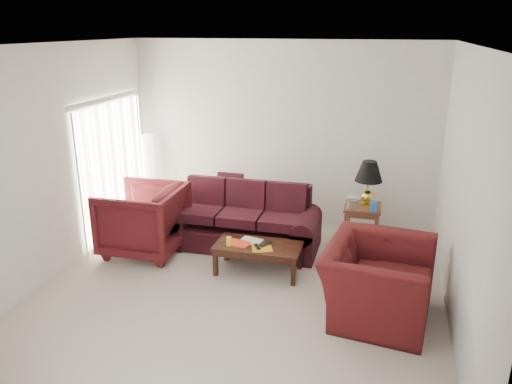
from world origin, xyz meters
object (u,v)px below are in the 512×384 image
end_table (362,224)px  floor_lamp (150,175)px  coffee_table (258,258)px  sofa (242,218)px  armchair_left (143,220)px  armchair_right (377,281)px

end_table → floor_lamp: 3.70m
coffee_table → floor_lamp: bearing=149.3°
sofa → floor_lamp: (-1.94, 0.89, 0.27)m
sofa → armchair_left: 1.45m
armchair_right → floor_lamp: bearing=67.4°
sofa → end_table: bearing=19.4°
end_table → armchair_right: (0.29, -2.04, 0.13)m
end_table → coffee_table: bearing=-133.1°
coffee_table → end_table: bearing=50.7°
end_table → armchair_left: size_ratio=0.53×
armchair_left → end_table: bearing=110.1°
armchair_left → coffee_table: size_ratio=0.96×
end_table → sofa: bearing=-160.0°
armchair_right → armchair_left: bearing=83.1°
floor_lamp → armchair_left: size_ratio=1.32×
floor_lamp → armchair_right: bearing=-30.1°
armchair_left → armchair_right: size_ratio=0.84×
armchair_left → coffee_table: 1.83m
sofa → coffee_table: sofa is taller
floor_lamp → end_table: bearing=-4.0°
armchair_left → armchair_right: armchair_left is taller
coffee_table → armchair_left: bearing=177.4°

